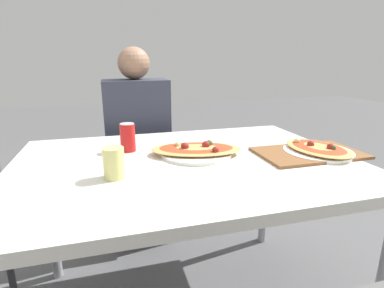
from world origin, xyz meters
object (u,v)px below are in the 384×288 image
object	(u,v)px
soda_can	(128,137)
pizza_second	(318,149)
chair_far_seated	(137,156)
person_seated	(138,132)
pizza_main	(196,150)
drink_glass	(114,163)
dining_table	(186,175)

from	to	relation	value
soda_can	pizza_second	xyz separation A→B (m)	(0.79, -0.26, -0.04)
chair_far_seated	person_seated	xyz separation A→B (m)	(-0.00, -0.12, 0.20)
pizza_main	person_seated	bearing A→B (deg)	106.27
person_seated	pizza_second	bearing A→B (deg)	132.11
chair_far_seated	person_seated	size ratio (longest dim) A/B	0.76
pizza_second	drink_glass	bearing A→B (deg)	-176.78
person_seated	pizza_second	distance (m)	1.04
soda_can	pizza_second	distance (m)	0.83
chair_far_seated	pizza_main	size ratio (longest dim) A/B	2.22
pizza_main	soda_can	size ratio (longest dim) A/B	3.37
person_seated	drink_glass	size ratio (longest dim) A/B	11.33
dining_table	pizza_second	xyz separation A→B (m)	(0.57, -0.07, 0.08)
drink_glass	person_seated	bearing A→B (deg)	79.19
dining_table	pizza_main	xyz separation A→B (m)	(0.06, 0.06, 0.08)
dining_table	soda_can	distance (m)	0.31
drink_glass	pizza_second	size ratio (longest dim) A/B	0.32
dining_table	person_seated	bearing A→B (deg)	100.25
soda_can	pizza_second	world-z (taller)	soda_can
drink_glass	pizza_second	world-z (taller)	drink_glass
dining_table	drink_glass	bearing A→B (deg)	-157.33
drink_glass	pizza_second	bearing A→B (deg)	3.22
pizza_second	pizza_main	bearing A→B (deg)	165.91
pizza_main	pizza_second	xyz separation A→B (m)	(0.51, -0.13, -0.00)
pizza_main	pizza_second	size ratio (longest dim) A/B	1.24
soda_can	person_seated	bearing A→B (deg)	80.18
chair_far_seated	person_seated	bearing A→B (deg)	90.00
soda_can	chair_far_seated	bearing A→B (deg)	81.97
dining_table	chair_far_seated	size ratio (longest dim) A/B	1.45
person_seated	pizza_second	xyz separation A→B (m)	(0.70, -0.77, 0.06)
dining_table	soda_can	xyz separation A→B (m)	(-0.22, 0.19, 0.13)
drink_glass	pizza_second	xyz separation A→B (m)	(0.86, 0.05, -0.04)
pizza_main	soda_can	distance (m)	0.31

